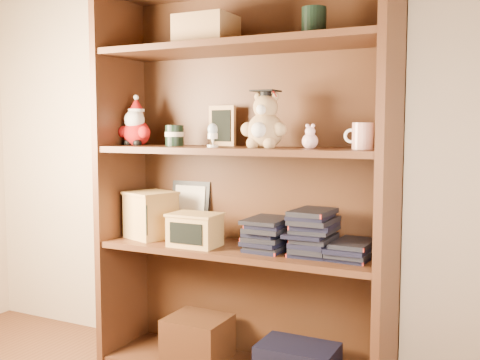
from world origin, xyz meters
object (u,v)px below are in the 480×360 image
object	(u,v)px
bookcase	(245,189)
treats_box	(151,214)
teacher_mug	(362,136)
grad_teddy_bear	(265,125)

from	to	relation	value
bookcase	treats_box	xyz separation A→B (m)	(-0.43, -0.05, -0.13)
teacher_mug	treats_box	distance (m)	0.98
teacher_mug	treats_box	size ratio (longest dim) A/B	0.46
grad_teddy_bear	treats_box	size ratio (longest dim) A/B	0.97
grad_teddy_bear	treats_box	bearing A→B (deg)	179.37
bookcase	treats_box	size ratio (longest dim) A/B	6.84
teacher_mug	treats_box	world-z (taller)	teacher_mug
teacher_mug	bookcase	bearing A→B (deg)	174.07
grad_teddy_bear	treats_box	distance (m)	0.66
bookcase	teacher_mug	distance (m)	0.54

